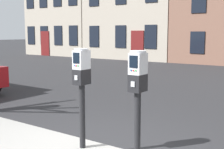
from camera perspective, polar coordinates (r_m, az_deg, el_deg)
The scene contains 3 objects.
parking_meter_near_kerb at distance 4.57m, azimuth -5.73°, elevation -1.05°, with size 0.22×0.25×1.53m.
parking_meter_twin_adjacent at distance 4.01m, azimuth 4.87°, elevation -2.29°, with size 0.22×0.25×1.53m.
townhouse_orange_brick at distance 28.90m, azimuth -6.77°, elevation 13.35°, with size 6.77×6.63×9.50m.
Camera 1 is at (2.85, -3.52, 1.89)m, focal length 48.49 mm.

